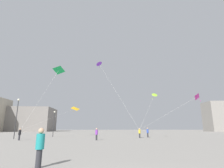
{
  "coord_description": "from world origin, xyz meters",
  "views": [
    {
      "loc": [
        -0.77,
        -4.88,
        1.68
      ],
      "look_at": [
        0.0,
        15.1,
        6.63
      ],
      "focal_mm": 28.42,
      "sensor_mm": 36.0,
      "label": 1
    }
  ],
  "objects_px": {
    "kite_emerald_delta": "(58,71)",
    "person_in_teal": "(40,146)",
    "person_in_purple": "(97,134)",
    "lamppost_east": "(54,119)",
    "person_in_yellow": "(140,132)",
    "person_in_black": "(20,134)",
    "building_right_hall": "(221,117)",
    "lamppost_west": "(17,112)",
    "kite_lime_diamond": "(154,95)",
    "kite_amber_delta": "(75,109)",
    "building_centre_hall": "(30,120)",
    "kite_magenta_delta": "(195,98)",
    "kite_violet_diamond": "(99,64)",
    "person_in_blue": "(148,132)"
  },
  "relations": [
    {
      "from": "kite_amber_delta",
      "to": "kite_lime_diamond",
      "type": "bearing_deg",
      "value": -31.74
    },
    {
      "from": "person_in_blue",
      "to": "kite_magenta_delta",
      "type": "height_order",
      "value": "kite_magenta_delta"
    },
    {
      "from": "kite_violet_diamond",
      "to": "building_centre_hall",
      "type": "relative_size",
      "value": 0.62
    },
    {
      "from": "building_centre_hall",
      "to": "building_right_hall",
      "type": "bearing_deg",
      "value": -4.47
    },
    {
      "from": "person_in_purple",
      "to": "kite_magenta_delta",
      "type": "height_order",
      "value": "kite_magenta_delta"
    },
    {
      "from": "person_in_blue",
      "to": "kite_emerald_delta",
      "type": "distance_m",
      "value": 19.02
    },
    {
      "from": "person_in_black",
      "to": "kite_magenta_delta",
      "type": "height_order",
      "value": "kite_magenta_delta"
    },
    {
      "from": "kite_lime_diamond",
      "to": "lamppost_east",
      "type": "bearing_deg",
      "value": 159.22
    },
    {
      "from": "kite_magenta_delta",
      "to": "building_right_hall",
      "type": "relative_size",
      "value": 0.56
    },
    {
      "from": "kite_amber_delta",
      "to": "lamppost_east",
      "type": "bearing_deg",
      "value": -149.05
    },
    {
      "from": "person_in_yellow",
      "to": "kite_amber_delta",
      "type": "height_order",
      "value": "kite_amber_delta"
    },
    {
      "from": "person_in_yellow",
      "to": "kite_amber_delta",
      "type": "distance_m",
      "value": 15.2
    },
    {
      "from": "kite_magenta_delta",
      "to": "person_in_purple",
      "type": "bearing_deg",
      "value": 175.9
    },
    {
      "from": "person_in_blue",
      "to": "kite_violet_diamond",
      "type": "xyz_separation_m",
      "value": [
        -9.01,
        1.43,
        13.42
      ]
    },
    {
      "from": "person_in_teal",
      "to": "kite_magenta_delta",
      "type": "xyz_separation_m",
      "value": [
        15.76,
        16.25,
        4.93
      ]
    },
    {
      "from": "person_in_yellow",
      "to": "kite_magenta_delta",
      "type": "relative_size",
      "value": 0.21
    },
    {
      "from": "kite_magenta_delta",
      "to": "kite_emerald_delta",
      "type": "height_order",
      "value": "kite_emerald_delta"
    },
    {
      "from": "person_in_teal",
      "to": "lamppost_west",
      "type": "distance_m",
      "value": 23.48
    },
    {
      "from": "kite_lime_diamond",
      "to": "lamppost_west",
      "type": "bearing_deg",
      "value": -179.05
    },
    {
      "from": "person_in_yellow",
      "to": "person_in_black",
      "type": "bearing_deg",
      "value": 73.69
    },
    {
      "from": "person_in_black",
      "to": "building_right_hall",
      "type": "xyz_separation_m",
      "value": [
        65.51,
        55.3,
        5.8
      ]
    },
    {
      "from": "kite_violet_diamond",
      "to": "lamppost_east",
      "type": "bearing_deg",
      "value": 167.62
    },
    {
      "from": "kite_violet_diamond",
      "to": "lamppost_west",
      "type": "bearing_deg",
      "value": -156.76
    },
    {
      "from": "person_in_teal",
      "to": "kite_lime_diamond",
      "type": "height_order",
      "value": "kite_lime_diamond"
    },
    {
      "from": "person_in_teal",
      "to": "kite_emerald_delta",
      "type": "xyz_separation_m",
      "value": [
        -5.02,
        20.24,
        10.03
      ]
    },
    {
      "from": "kite_magenta_delta",
      "to": "building_centre_hall",
      "type": "distance_m",
      "value": 80.27
    },
    {
      "from": "person_in_yellow",
      "to": "kite_lime_diamond",
      "type": "xyz_separation_m",
      "value": [
        2.46,
        -1.69,
        6.18
      ]
    },
    {
      "from": "kite_emerald_delta",
      "to": "person_in_teal",
      "type": "bearing_deg",
      "value": -76.06
    },
    {
      "from": "person_in_black",
      "to": "kite_emerald_delta",
      "type": "xyz_separation_m",
      "value": [
        3.85,
        2.85,
        10.07
      ]
    },
    {
      "from": "person_in_teal",
      "to": "kite_emerald_delta",
      "type": "height_order",
      "value": "kite_emerald_delta"
    },
    {
      "from": "person_in_purple",
      "to": "building_right_hall",
      "type": "bearing_deg",
      "value": -67.17
    },
    {
      "from": "person_in_teal",
      "to": "building_centre_hall",
      "type": "relative_size",
      "value": 0.08
    },
    {
      "from": "person_in_yellow",
      "to": "kite_magenta_delta",
      "type": "xyz_separation_m",
      "value": [
        7.03,
        -6.27,
        4.96
      ]
    },
    {
      "from": "person_in_teal",
      "to": "kite_lime_diamond",
      "type": "xyz_separation_m",
      "value": [
        11.19,
        20.84,
        6.15
      ]
    },
    {
      "from": "kite_magenta_delta",
      "to": "kite_amber_delta",
      "type": "xyz_separation_m",
      "value": [
        -19.39,
        13.75,
        -0.23
      ]
    },
    {
      "from": "person_in_purple",
      "to": "lamppost_east",
      "type": "bearing_deg",
      "value": 17.82
    },
    {
      "from": "person_in_teal",
      "to": "building_right_hall",
      "type": "xyz_separation_m",
      "value": [
        56.64,
        72.69,
        5.76
      ]
    },
    {
      "from": "kite_emerald_delta",
      "to": "person_in_black",
      "type": "bearing_deg",
      "value": -143.54
    },
    {
      "from": "person_in_purple",
      "to": "lamppost_east",
      "type": "relative_size",
      "value": 0.33
    },
    {
      "from": "building_right_hall",
      "to": "person_in_teal",
      "type": "bearing_deg",
      "value": -127.92
    },
    {
      "from": "lamppost_west",
      "to": "kite_magenta_delta",
      "type": "bearing_deg",
      "value": -8.93
    },
    {
      "from": "person_in_purple",
      "to": "kite_amber_delta",
      "type": "relative_size",
      "value": 0.12
    },
    {
      "from": "person_in_yellow",
      "to": "building_centre_hall",
      "type": "distance_m",
      "value": 71.17
    },
    {
      "from": "person_in_yellow",
      "to": "kite_emerald_delta",
      "type": "xyz_separation_m",
      "value": [
        -13.75,
        -2.28,
        10.05
      ]
    },
    {
      "from": "person_in_teal",
      "to": "kite_magenta_delta",
      "type": "distance_m",
      "value": 23.17
    },
    {
      "from": "person_in_yellow",
      "to": "kite_amber_delta",
      "type": "relative_size",
      "value": 0.12
    },
    {
      "from": "kite_amber_delta",
      "to": "building_right_hall",
      "type": "distance_m",
      "value": 73.86
    },
    {
      "from": "person_in_yellow",
      "to": "building_right_hall",
      "type": "bearing_deg",
      "value": -76.23
    },
    {
      "from": "person_in_purple",
      "to": "kite_lime_diamond",
      "type": "relative_size",
      "value": 0.26
    },
    {
      "from": "person_in_purple",
      "to": "kite_lime_diamond",
      "type": "bearing_deg",
      "value": -91.75
    }
  ]
}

